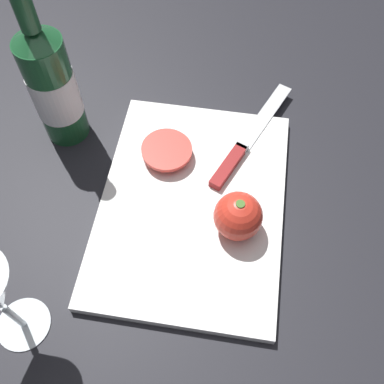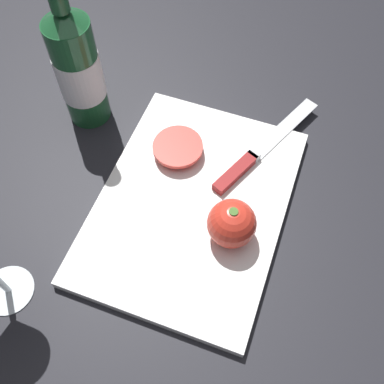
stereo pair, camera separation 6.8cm
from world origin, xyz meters
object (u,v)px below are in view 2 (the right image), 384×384
Objects in this scene: wine_bottle at (78,67)px; tomato_slice_stack_near at (178,146)px; knife at (248,161)px; whole_tomato at (232,224)px.

tomato_slice_stack_near is (0.04, 0.19, -0.08)m from wine_bottle.
knife is at bearing 97.72° from tomato_slice_stack_near.
wine_bottle reaches higher than tomato_slice_stack_near.
knife is at bearing -175.25° from whole_tomato.
whole_tomato is 0.18m from tomato_slice_stack_near.
tomato_slice_stack_near reaches higher than knife.
wine_bottle is at bearing 109.49° from knife.
wine_bottle is 3.31× the size of tomato_slice_stack_near.
whole_tomato reaches higher than tomato_slice_stack_near.
wine_bottle is at bearing -100.82° from tomato_slice_stack_near.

